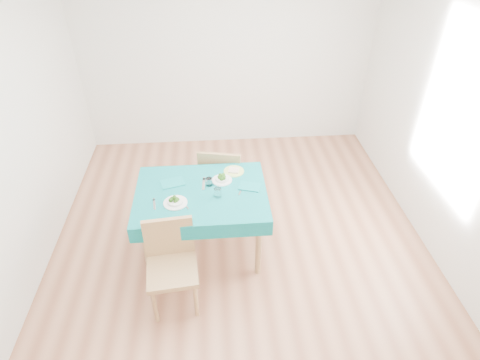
{
  "coord_description": "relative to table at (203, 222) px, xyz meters",
  "views": [
    {
      "loc": [
        -0.25,
        -3.13,
        3.12
      ],
      "look_at": [
        0.0,
        0.0,
        0.85
      ],
      "focal_mm": 30.0,
      "sensor_mm": 36.0,
      "label": 1
    }
  ],
  "objects": [
    {
      "name": "side_plate",
      "position": [
        0.34,
        0.32,
        0.38
      ],
      "size": [
        0.21,
        0.21,
        0.01
      ],
      "primitive_type": "cylinder",
      "color": "#CAE36F",
      "rests_on": "table"
    },
    {
      "name": "chair_far",
      "position": [
        0.24,
        0.75,
        0.21
      ],
      "size": [
        0.57,
        0.6,
        1.17
      ],
      "primitive_type": "cube",
      "rotation": [
        0.0,
        0.0,
        2.93
      ],
      "color": "#9A7448",
      "rests_on": "ground"
    },
    {
      "name": "chair_near",
      "position": [
        -0.27,
        -0.67,
        0.17
      ],
      "size": [
        0.48,
        0.52,
        1.09
      ],
      "primitive_type": "cube",
      "rotation": [
        0.0,
        0.0,
        0.1
      ],
      "color": "#9A7448",
      "rests_on": "ground"
    },
    {
      "name": "knife_near",
      "position": [
        -0.15,
        -0.16,
        0.38
      ],
      "size": [
        0.08,
        0.18,
        0.0
      ],
      "primitive_type": "cube",
      "rotation": [
        0.0,
        0.0,
        0.39
      ],
      "color": "silver",
      "rests_on": "table"
    },
    {
      "name": "fork_far",
      "position": [
        0.03,
        0.13,
        0.38
      ],
      "size": [
        0.04,
        0.2,
        0.0
      ],
      "primitive_type": "cube",
      "rotation": [
        0.0,
        0.0,
        -0.05
      ],
      "color": "silver",
      "rests_on": "table"
    },
    {
      "name": "bread_slice",
      "position": [
        0.34,
        0.32,
        0.4
      ],
      "size": [
        0.13,
        0.13,
        0.02
      ],
      "primitive_type": "cube",
      "rotation": [
        0.0,
        0.0,
        -0.24
      ],
      "color": "beige",
      "rests_on": "side_plate"
    },
    {
      "name": "bowl_near",
      "position": [
        -0.24,
        -0.15,
        0.41
      ],
      "size": [
        0.22,
        0.22,
        0.07
      ],
      "primitive_type": null,
      "color": "white",
      "rests_on": "table"
    },
    {
      "name": "table",
      "position": [
        0.0,
        0.0,
        0.0
      ],
      "size": [
        1.27,
        0.96,
        0.76
      ],
      "primitive_type": "cube",
      "color": "#096769",
      "rests_on": "ground"
    },
    {
      "name": "knife_far",
      "position": [
        0.4,
        0.01,
        0.38
      ],
      "size": [
        0.08,
        0.18,
        0.0
      ],
      "primitive_type": "cube",
      "rotation": [
        0.0,
        0.0,
        -0.38
      ],
      "color": "silver",
      "rests_on": "table"
    },
    {
      "name": "bowl_far",
      "position": [
        0.21,
        0.17,
        0.41
      ],
      "size": [
        0.2,
        0.2,
        0.06
      ],
      "primitive_type": null,
      "color": "white",
      "rests_on": "table"
    },
    {
      "name": "fork_near",
      "position": [
        -0.43,
        -0.15,
        0.38
      ],
      "size": [
        0.04,
        0.16,
        0.0
      ],
      "primitive_type": "cube",
      "rotation": [
        0.0,
        0.0,
        0.15
      ],
      "color": "silver",
      "rests_on": "table"
    },
    {
      "name": "tumbler_side",
      "position": [
        0.16,
        -0.08,
        0.43
      ],
      "size": [
        0.07,
        0.07,
        0.1
      ],
      "primitive_type": "cylinder",
      "color": "white",
      "rests_on": "table"
    },
    {
      "name": "napkin_far",
      "position": [
        0.48,
        0.04,
        0.39
      ],
      "size": [
        0.24,
        0.2,
        0.01
      ],
      "primitive_type": "cube",
      "rotation": [
        0.0,
        0.0,
        -0.31
      ],
      "color": "#0D7374",
      "rests_on": "table"
    },
    {
      "name": "napkin_near",
      "position": [
        -0.28,
        0.17,
        0.39
      ],
      "size": [
        0.26,
        0.21,
        0.01
      ],
      "primitive_type": "cube",
      "rotation": [
        0.0,
        0.0,
        0.29
      ],
      "color": "#0D7374",
      "rests_on": "table"
    },
    {
      "name": "room_shell",
      "position": [
        0.38,
        0.04,
        0.97
      ],
      "size": [
        4.02,
        4.52,
        2.73
      ],
      "color": "brown",
      "rests_on": "ground"
    },
    {
      "name": "tumbler_center",
      "position": [
        0.08,
        0.11,
        0.42
      ],
      "size": [
        0.06,
        0.06,
        0.08
      ],
      "primitive_type": "cylinder",
      "color": "white",
      "rests_on": "table"
    }
  ]
}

